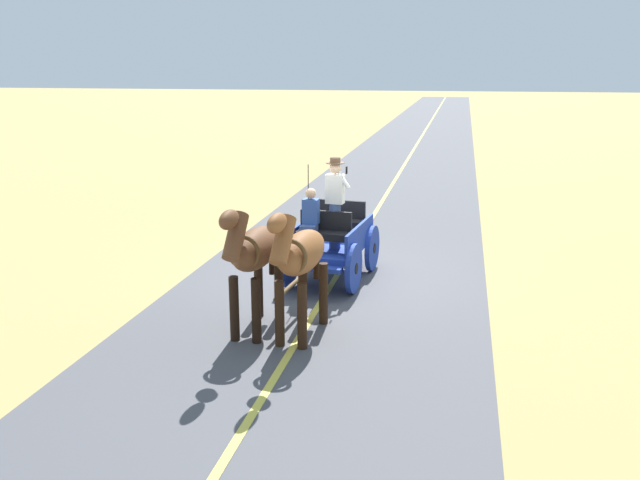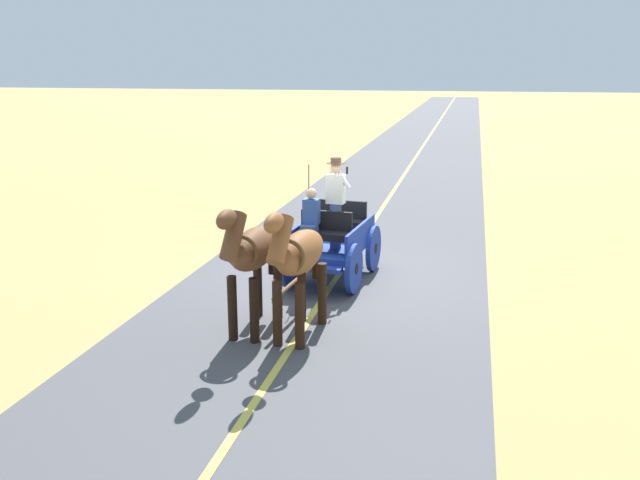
% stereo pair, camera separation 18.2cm
% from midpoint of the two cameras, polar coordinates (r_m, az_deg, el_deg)
% --- Properties ---
extents(ground_plane, '(200.00, 200.00, 0.00)m').
position_cam_midpoint_polar(ground_plane, '(13.96, 1.83, -3.09)').
color(ground_plane, tan).
extents(road_surface, '(5.98, 160.00, 0.01)m').
position_cam_midpoint_polar(road_surface, '(13.96, 1.83, -3.08)').
color(road_surface, '#4C4C51').
rests_on(road_surface, ground).
extents(road_centre_stripe, '(0.12, 160.00, 0.00)m').
position_cam_midpoint_polar(road_centre_stripe, '(13.96, 1.83, -3.06)').
color(road_centre_stripe, '#DBCC4C').
rests_on(road_centre_stripe, road_surface).
extents(horse_drawn_carriage, '(1.64, 4.52, 2.50)m').
position_cam_midpoint_polar(horse_drawn_carriage, '(13.58, 1.39, -0.01)').
color(horse_drawn_carriage, '#1E3899').
rests_on(horse_drawn_carriage, ground).
extents(horse_near_side, '(0.71, 2.14, 2.21)m').
position_cam_midpoint_polar(horse_near_side, '(10.56, -1.37, -1.41)').
color(horse_near_side, brown).
rests_on(horse_near_side, ground).
extents(horse_off_side, '(0.65, 2.13, 2.21)m').
position_cam_midpoint_polar(horse_off_side, '(10.83, -5.20, -1.06)').
color(horse_off_side, brown).
rests_on(horse_off_side, ground).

